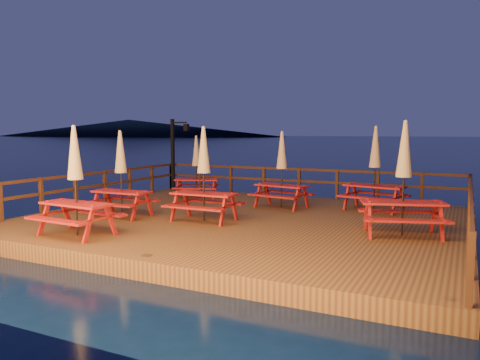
{
  "coord_description": "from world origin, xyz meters",
  "views": [
    {
      "loc": [
        5.74,
        -12.06,
        2.9
      ],
      "look_at": [
        -0.44,
        0.6,
        1.42
      ],
      "focal_mm": 35.0,
      "sensor_mm": 36.0,
      "label": 1
    }
  ],
  "objects_px": {
    "picnic_table_1": "(282,168)",
    "lamp_post": "(176,148)",
    "picnic_table_2": "(121,172)",
    "picnic_table_0": "(204,172)"
  },
  "relations": [
    {
      "from": "picnic_table_0",
      "to": "picnic_table_1",
      "type": "bearing_deg",
      "value": 69.57
    },
    {
      "from": "picnic_table_0",
      "to": "picnic_table_2",
      "type": "relative_size",
      "value": 1.04
    },
    {
      "from": "picnic_table_0",
      "to": "lamp_post",
      "type": "bearing_deg",
      "value": 128.99
    },
    {
      "from": "lamp_post",
      "to": "picnic_table_2",
      "type": "relative_size",
      "value": 1.19
    },
    {
      "from": "picnic_table_1",
      "to": "lamp_post",
      "type": "bearing_deg",
      "value": 167.17
    },
    {
      "from": "picnic_table_1",
      "to": "picnic_table_2",
      "type": "distance_m",
      "value": 5.1
    },
    {
      "from": "lamp_post",
      "to": "picnic_table_1",
      "type": "relative_size",
      "value": 1.21
    },
    {
      "from": "lamp_post",
      "to": "picnic_table_0",
      "type": "distance_m",
      "value": 7.17
    },
    {
      "from": "lamp_post",
      "to": "picnic_table_2",
      "type": "bearing_deg",
      "value": -70.78
    },
    {
      "from": "picnic_table_2",
      "to": "lamp_post",
      "type": "bearing_deg",
      "value": 108.63
    }
  ]
}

